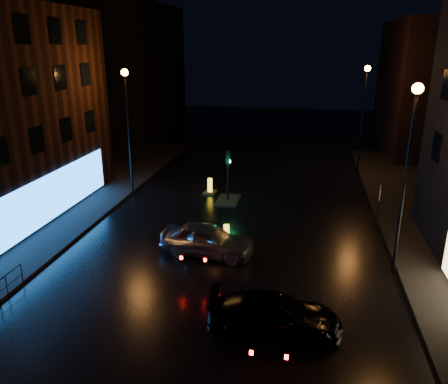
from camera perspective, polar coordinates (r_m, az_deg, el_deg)
The scene contains 12 objects.
ground at distance 16.37m, azimuth -4.20°, elevation -18.06°, with size 120.00×120.00×0.00m, color black.
building_far_left at distance 51.57m, azimuth -12.10°, elevation 15.15°, with size 8.00×16.00×14.00m, color black.
building_far_right at distance 46.26m, azimuth 25.53°, elevation 12.20°, with size 8.00×14.00×12.00m, color black.
street_lamp_lfar at distance 29.26m, azimuth -12.49°, elevation 9.93°, with size 0.44×0.44×8.37m.
street_lamp_rnear at distance 19.59m, azimuth 23.00°, elevation 4.75°, with size 0.44×0.44×8.37m.
street_lamp_rfar at distance 35.17m, azimuth 17.82°, elevation 10.89°, with size 0.44×0.44×8.37m.
traffic_signal at distance 28.61m, azimuth 0.51°, elevation -0.27°, with size 1.40×2.40×3.45m.
silver_hatchback at distance 21.41m, azimuth -2.21°, elevation -6.21°, with size 1.84×4.57×1.56m, color #A7A8AF.
dark_sedan at distance 16.19m, azimuth 6.64°, elevation -15.62°, with size 1.93×4.74×1.38m, color black.
bollard_near at distance 22.85m, azimuth 0.31°, elevation -6.08°, with size 1.13×1.33×0.99m.
bollard_far at distance 30.32m, azimuth -1.83°, elevation 0.29°, with size 0.91×1.28×1.07m.
road_sign_right at distance 26.14m, azimuth 19.66°, elevation -0.51°, with size 0.15×0.54×2.25m.
Camera 1 is at (3.52, -12.66, 9.76)m, focal length 35.00 mm.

